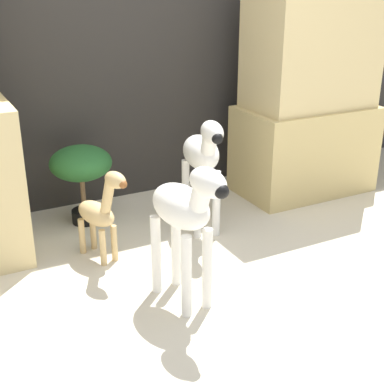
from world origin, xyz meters
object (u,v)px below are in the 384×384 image
(zebra_right, at_px, (203,157))
(zebra_left, at_px, (186,212))
(giraffe_figurine, at_px, (100,211))
(potted_palm_front, at_px, (81,167))

(zebra_right, height_order, zebra_left, same)
(giraffe_figurine, bearing_deg, zebra_right, 6.46)
(giraffe_figurine, distance_m, potted_palm_front, 0.50)
(zebra_left, relative_size, giraffe_figurine, 1.32)
(zebra_left, height_order, potted_palm_front, zebra_left)
(zebra_right, height_order, giraffe_figurine, zebra_right)
(zebra_right, height_order, potted_palm_front, zebra_right)
(zebra_right, relative_size, zebra_left, 1.00)
(giraffe_figurine, height_order, potted_palm_front, giraffe_figurine)
(zebra_left, xyz_separation_m, giraffe_figurine, (-0.20, 0.56, -0.17))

